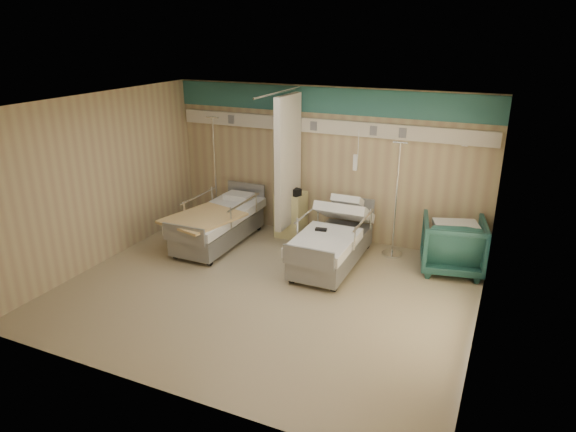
{
  "coord_description": "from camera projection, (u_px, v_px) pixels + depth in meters",
  "views": [
    {
      "loc": [
        3.15,
        -6.15,
        3.75
      ],
      "look_at": [
        0.11,
        0.6,
        1.03
      ],
      "focal_mm": 32.0,
      "sensor_mm": 36.0,
      "label": 1
    }
  ],
  "objects": [
    {
      "name": "iv_stand_right",
      "position": [
        393.0,
        233.0,
        8.89
      ],
      "size": [
        0.36,
        0.36,
        2.01
      ],
      "rotation": [
        0.0,
        0.0,
        0.36
      ],
      "color": "silver",
      "rests_on": "ground"
    },
    {
      "name": "toiletry_bag",
      "position": [
        294.0,
        192.0,
        9.44
      ],
      "size": [
        0.28,
        0.23,
        0.13
      ],
      "primitive_type": "cube",
      "rotation": [
        0.0,
        0.0,
        -0.37
      ],
      "color": "black",
      "rests_on": "bedside_cabinet"
    },
    {
      "name": "bed_right",
      "position": [
        332.0,
        247.0,
        8.55
      ],
      "size": [
        1.0,
        2.16,
        0.63
      ],
      "primitive_type": null,
      "color": "silver",
      "rests_on": "ground"
    },
    {
      "name": "bedside_cabinet",
      "position": [
        291.0,
        214.0,
        9.72
      ],
      "size": [
        0.5,
        0.48,
        0.85
      ],
      "primitive_type": "cube",
      "color": "#D6CD86",
      "rests_on": "ground"
    },
    {
      "name": "white_cup",
      "position": [
        287.0,
        187.0,
        9.69
      ],
      "size": [
        0.11,
        0.11,
        0.13
      ],
      "primitive_type": "cylinder",
      "rotation": [
        0.0,
        0.0,
        -0.32
      ],
      "color": "white",
      "rests_on": "bedside_cabinet"
    },
    {
      "name": "call_remote",
      "position": [
        321.0,
        229.0,
        8.38
      ],
      "size": [
        0.2,
        0.11,
        0.04
      ],
      "primitive_type": "cube",
      "rotation": [
        0.0,
        0.0,
        0.15
      ],
      "color": "black",
      "rests_on": "bed_right"
    },
    {
      "name": "ground",
      "position": [
        265.0,
        291.0,
        7.77
      ],
      "size": [
        6.0,
        5.0,
        0.0
      ],
      "primitive_type": "cube",
      "color": "tan",
      "rests_on": "ground"
    },
    {
      "name": "bed_left",
      "position": [
        219.0,
        227.0,
        9.39
      ],
      "size": [
        1.0,
        2.16,
        0.63
      ],
      "primitive_type": null,
      "color": "silver",
      "rests_on": "ground"
    },
    {
      "name": "tan_blanket",
      "position": [
        203.0,
        218.0,
        8.89
      ],
      "size": [
        1.27,
        1.46,
        0.04
      ],
      "primitive_type": "cube",
      "rotation": [
        0.0,
        0.0,
        -0.23
      ],
      "color": "tan",
      "rests_on": "bed_left"
    },
    {
      "name": "visitor_armchair",
      "position": [
        453.0,
        245.0,
        8.3
      ],
      "size": [
        1.14,
        1.16,
        0.9
      ],
      "primitive_type": "imported",
      "rotation": [
        0.0,
        0.0,
        3.34
      ],
      "color": "#1B4541",
      "rests_on": "ground"
    },
    {
      "name": "room_walls",
      "position": [
        269.0,
        168.0,
        7.36
      ],
      "size": [
        6.04,
        5.04,
        2.82
      ],
      "color": "tan",
      "rests_on": "ground"
    },
    {
      "name": "iv_stand_left",
      "position": [
        217.0,
        202.0,
        10.35
      ],
      "size": [
        0.39,
        0.39,
        2.17
      ],
      "rotation": [
        0.0,
        0.0,
        -0.24
      ],
      "color": "silver",
      "rests_on": "ground"
    },
    {
      "name": "waffle_blanket",
      "position": [
        458.0,
        216.0,
        8.13
      ],
      "size": [
        0.85,
        0.8,
        0.08
      ],
      "primitive_type": "cube",
      "rotation": [
        0.0,
        0.0,
        3.46
      ],
      "color": "silver",
      "rests_on": "visitor_armchair"
    }
  ]
}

